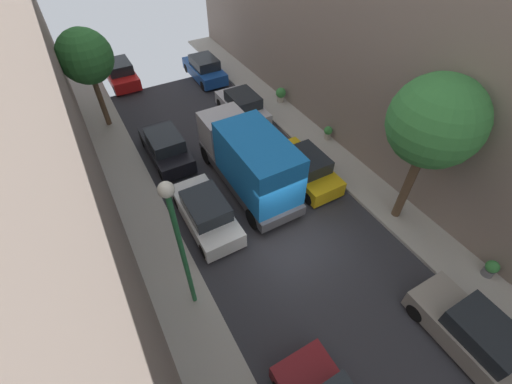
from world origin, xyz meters
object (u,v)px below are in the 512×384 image
Objects in this scene: parked_car_right_4 at (205,69)px; parked_car_left_5 at (120,73)px; parked_car_left_4 at (166,147)px; potted_plant_5 at (328,132)px; parked_car_left_3 at (206,213)px; lamp_post at (178,235)px; potted_plant_3 at (281,94)px; potted_plant_4 at (491,268)px; parked_car_right_3 at (243,106)px; parked_car_right_1 at (476,336)px; street_tree_0 at (85,57)px; parked_car_right_2 at (305,168)px; street_tree_1 at (435,122)px; delivery_truck at (249,159)px.

parked_car_left_5 is at bearing 156.74° from parked_car_right_4.
parked_car_left_4 is 5.44× the size of potted_plant_5.
parked_car_left_3 is 0.72× the size of lamp_post.
potted_plant_4 is at bearing -89.84° from potted_plant_3.
parked_car_right_1 is at bearing -90.00° from parked_car_right_3.
parked_car_left_3 is 1.00× the size of parked_car_left_5.
potted_plant_4 is (10.35, -17.67, -3.65)m from street_tree_0.
parked_car_left_3 is at bearing -128.25° from parked_car_right_3.
parked_car_right_3 is at bearing 51.75° from parked_car_left_3.
parked_car_right_1 is at bearing -104.69° from potted_plant_5.
street_tree_0 reaches higher than parked_car_right_2.
street_tree_1 reaches higher than potted_plant_4.
street_tree_0 is (-7.44, 9.59, 3.48)m from parked_car_right_2.
street_tree_1 is (7.55, -3.77, 4.27)m from parked_car_left_3.
parked_car_right_4 is at bearing 90.00° from parked_car_right_3.
parked_car_left_5 is 0.72× the size of lamp_post.
potted_plant_5 is (2.99, 1.97, -0.13)m from parked_car_right_2.
street_tree_1 is at bearing -62.37° from parked_car_right_2.
parked_car_right_3 is 0.64× the size of delivery_truck.
potted_plant_5 is at bearing 28.06° from lamp_post.
parked_car_right_3 is at bearing 53.99° from lamp_post.
parked_car_right_1 is at bearing -154.71° from potted_plant_4.
parked_car_left_3 is 8.72m from parked_car_right_3.
parked_car_right_1 reaches higher than potted_plant_5.
street_tree_0 is at bearing 127.82° from parked_car_right_2.
delivery_truck is at bearing 164.23° from parked_car_right_2.
street_tree_1 is at bearing -50.14° from parked_car_left_4.
street_tree_0 is at bearing 157.63° from parked_car_right_3.
street_tree_0 is 7.10× the size of potted_plant_5.
parked_car_right_4 reaches higher than potted_plant_5.
parked_car_left_4 is 1.00× the size of parked_car_right_3.
parked_car_right_2 is 8.59m from potted_plant_4.
parked_car_right_2 is at bearing -113.17° from potted_plant_3.
street_tree_0 is (-4.74, 8.82, 2.41)m from delivery_truck.
parked_car_left_5 is 5.58× the size of potted_plant_4.
delivery_truck is 5.94m from potted_plant_5.
parked_car_right_1 is at bearing -75.19° from delivery_truck.
potted_plant_4 is (8.31, -13.02, -0.18)m from parked_car_left_4.
potted_plant_4 is at bearing 25.29° from parked_car_right_1.
parked_car_left_3 is 11.36m from potted_plant_4.
street_tree_1 is 6.02m from potted_plant_4.
street_tree_1 is at bearing -78.58° from parked_car_right_3.
street_tree_0 is 13.42m from potted_plant_5.
parked_car_left_4 is at bearing 137.57° from parked_car_right_2.
lamp_post reaches higher than parked_car_right_2.
parked_car_left_4 is at bearing -163.62° from parked_car_right_3.
parked_car_right_1 reaches higher than potted_plant_3.
parked_car_right_3 is (5.40, -8.12, 0.00)m from parked_car_left_5.
parked_car_left_5 is 1.00× the size of parked_car_right_1.
street_tree_0 is 0.84× the size of street_tree_1.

